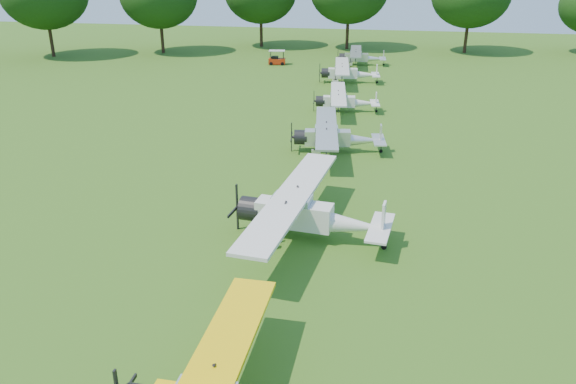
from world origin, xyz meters
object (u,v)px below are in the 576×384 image
aircraft_4 (335,135)px  aircraft_7 (360,56)px  aircraft_3 (306,212)px  golf_cart (277,60)px  aircraft_6 (347,72)px  aircraft_5 (344,100)px

aircraft_4 → aircraft_7: aircraft_4 is taller
aircraft_3 → golf_cart: (-10.65, 45.09, -0.82)m
aircraft_6 → golf_cart: aircraft_6 is taller
aircraft_3 → aircraft_7: aircraft_3 is taller
aircraft_4 → aircraft_6: bearing=85.5°
aircraft_7 → golf_cart: (-10.17, -1.53, -0.51)m
aircraft_5 → aircraft_7: size_ratio=0.96×
aircraft_7 → golf_cart: aircraft_7 is taller
aircraft_5 → aircraft_6: size_ratio=0.89×
aircraft_4 → aircraft_6: size_ratio=1.01×
aircraft_4 → aircraft_7: (-0.46, 33.56, -0.10)m
aircraft_3 → aircraft_7: 46.63m
aircraft_6 → aircraft_7: 10.70m
aircraft_6 → aircraft_7: bearing=80.8°
aircraft_3 → golf_cart: bearing=109.6°
golf_cart → aircraft_4: bearing=-79.3°
aircraft_6 → aircraft_7: size_ratio=1.08×
aircraft_4 → aircraft_6: 22.91m
aircraft_4 → golf_cart: bearing=101.1°
aircraft_4 → aircraft_5: size_ratio=1.14×
aircraft_4 → golf_cart: 33.76m
aircraft_5 → golf_cart: 23.48m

